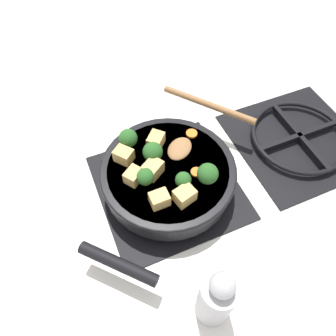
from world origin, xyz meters
The scene contains 19 objects.
ground_plane centered at (0.00, 0.00, 0.00)m, with size 2.40×2.40×0.00m, color white.
front_burner_grate centered at (0.00, 0.00, 0.01)m, with size 0.31×0.31×0.03m.
rear_burner_grate centered at (0.00, 0.36, 0.01)m, with size 0.31×0.31×0.03m.
skillet_pan centered at (0.00, 0.00, 0.06)m, with size 0.36×0.37×0.05m.
wooden_spoon centered at (-0.09, 0.11, 0.09)m, with size 0.23×0.24×0.02m.
tofu_cube_center_large centered at (0.00, -0.08, 0.09)m, with size 0.04×0.03×0.03m, color tan.
tofu_cube_near_handle centered at (0.08, 0.00, 0.09)m, with size 0.04×0.03×0.03m, color tan.
tofu_cube_east_chunk centered at (0.07, -0.05, 0.09)m, with size 0.04×0.03×0.03m, color tan.
tofu_cube_west_chunk centered at (0.00, -0.03, 0.09)m, with size 0.04×0.03×0.03m, color tan.
tofu_cube_back_piece centered at (-0.07, 0.00, 0.09)m, with size 0.04×0.03×0.03m, color tan.
tofu_cube_front_piece centered at (-0.06, -0.08, 0.09)m, with size 0.04×0.03×0.03m, color tan.
broccoli_floret_near_spoon centered at (-0.03, -0.02, 0.11)m, with size 0.04×0.04×0.05m.
broccoli_floret_center_top centered at (-0.09, -0.06, 0.11)m, with size 0.04×0.04×0.05m.
broccoli_floret_east_rim centered at (0.05, 0.01, 0.10)m, with size 0.03×0.03×0.04m.
broccoli_floret_west_rim centered at (0.06, 0.06, 0.11)m, with size 0.04×0.04×0.05m.
broccoli_floret_north_edge centered at (0.02, -0.06, 0.10)m, with size 0.04×0.04×0.04m.
carrot_slice_orange_thin centered at (-0.07, 0.09, 0.08)m, with size 0.03×0.03×0.01m, color orange.
carrot_slice_near_center centered at (0.03, 0.05, 0.08)m, with size 0.02×0.02×0.01m, color orange.
pepper_mill centered at (0.28, -0.03, 0.08)m, with size 0.06×0.06×0.18m.
Camera 1 is at (0.37, -0.16, 0.65)m, focal length 35.00 mm.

